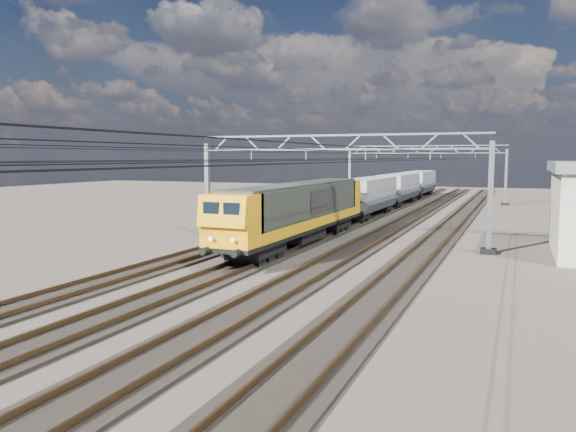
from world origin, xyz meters
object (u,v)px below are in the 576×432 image
at_px(catenary_gantry_mid, 335,184).
at_px(locomotive, 299,209).
at_px(hopper_wagon_mid, 399,187).
at_px(hopper_wagon_third, 419,182).
at_px(hopper_wagon_lead, 368,194).
at_px(catenary_gantry_far, 424,171).

xyz_separation_m(catenary_gantry_mid, locomotive, (-2.00, -1.24, -1.58)).
distance_m(hopper_wagon_mid, hopper_wagon_third, 14.20).
bearing_deg(hopper_wagon_lead, locomotive, -90.00).
bearing_deg(locomotive, hopper_wagon_lead, 90.00).
xyz_separation_m(catenary_gantry_far, locomotive, (-2.00, -37.24, -1.58)).
height_order(catenary_gantry_mid, hopper_wagon_third, catenary_gantry_mid).
height_order(catenary_gantry_far, hopper_wagon_lead, catenary_gantry_far).
xyz_separation_m(locomotive, hopper_wagon_lead, (-0.00, 17.70, -0.09)).
relative_size(catenary_gantry_far, hopper_wagon_mid, 1.53).
bearing_deg(catenary_gantry_far, hopper_wagon_third, 102.74).
relative_size(hopper_wagon_lead, hopper_wagon_mid, 1.00).
bearing_deg(locomotive, hopper_wagon_third, 90.00).
height_order(hopper_wagon_lead, hopper_wagon_mid, same).
bearing_deg(catenary_gantry_far, locomotive, -93.07).
bearing_deg(catenary_gantry_mid, hopper_wagon_mid, 93.73).
height_order(locomotive, hopper_wagon_third, locomotive).
bearing_deg(locomotive, catenary_gantry_mid, 31.90).
bearing_deg(hopper_wagon_lead, catenary_gantry_mid, -83.07).
relative_size(catenary_gantry_mid, locomotive, 0.94).
xyz_separation_m(catenary_gantry_far, hopper_wagon_lead, (-2.00, -19.55, -1.67)).
bearing_deg(hopper_wagon_third, catenary_gantry_mid, -87.45).
distance_m(hopper_wagon_lead, hopper_wagon_mid, 14.20).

